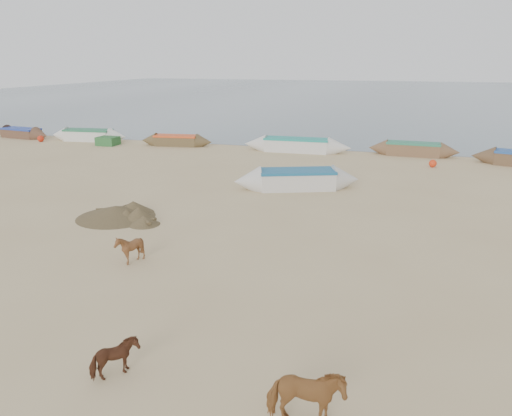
{
  "coord_description": "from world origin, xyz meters",
  "views": [
    {
      "loc": [
        4.87,
        -11.85,
        5.94
      ],
      "look_at": [
        0.0,
        4.0,
        1.0
      ],
      "focal_mm": 35.0,
      "sensor_mm": 36.0,
      "label": 1
    }
  ],
  "objects_px": {
    "cow_adult": "(305,398)",
    "calf_front": "(130,249)",
    "calf_right": "(116,359)",
    "near_canoe": "(297,179)"
  },
  "relations": [
    {
      "from": "calf_front",
      "to": "near_canoe",
      "type": "height_order",
      "value": "calf_front"
    },
    {
      "from": "cow_adult",
      "to": "calf_right",
      "type": "bearing_deg",
      "value": 75.52
    },
    {
      "from": "calf_front",
      "to": "near_canoe",
      "type": "relative_size",
      "value": 0.16
    },
    {
      "from": "calf_front",
      "to": "near_canoe",
      "type": "distance_m",
      "value": 10.8
    },
    {
      "from": "calf_right",
      "to": "near_canoe",
      "type": "distance_m",
      "value": 15.54
    },
    {
      "from": "cow_adult",
      "to": "calf_right",
      "type": "xyz_separation_m",
      "value": [
        -3.77,
        0.26,
        -0.16
      ]
    },
    {
      "from": "cow_adult",
      "to": "calf_front",
      "type": "relative_size",
      "value": 1.42
    },
    {
      "from": "calf_front",
      "to": "calf_right",
      "type": "bearing_deg",
      "value": 0.36
    },
    {
      "from": "calf_right",
      "to": "cow_adult",
      "type": "bearing_deg",
      "value": -79.59
    },
    {
      "from": "calf_front",
      "to": "calf_right",
      "type": "height_order",
      "value": "calf_front"
    }
  ]
}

